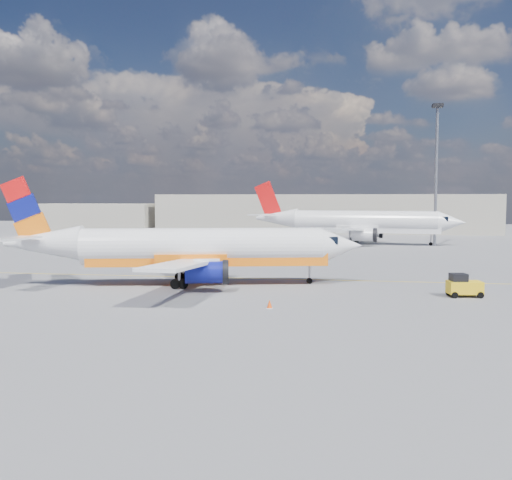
# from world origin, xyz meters

# --- Properties ---
(ground) EXTENTS (240.00, 240.00, 0.00)m
(ground) POSITION_xyz_m (0.00, 0.00, 0.00)
(ground) COLOR slate
(ground) RESTS_ON ground
(taxi_line) EXTENTS (70.00, 0.15, 0.01)m
(taxi_line) POSITION_xyz_m (0.00, 3.00, 0.01)
(taxi_line) COLOR yellow
(taxi_line) RESTS_ON ground
(terminal_main) EXTENTS (70.00, 14.00, 8.00)m
(terminal_main) POSITION_xyz_m (5.00, 75.00, 4.00)
(terminal_main) COLOR #B6AF9D
(terminal_main) RESTS_ON ground
(terminal_annex) EXTENTS (26.00, 10.00, 6.00)m
(terminal_annex) POSITION_xyz_m (-45.00, 72.00, 3.00)
(terminal_annex) COLOR #B6AF9D
(terminal_annex) RESTS_ON ground
(main_jet) EXTENTS (30.01, 23.10, 9.06)m
(main_jet) POSITION_xyz_m (-2.89, -1.55, 3.02)
(main_jet) COLOR white
(main_jet) RESTS_ON ground
(second_jet) EXTENTS (33.33, 25.95, 10.07)m
(second_jet) POSITION_xyz_m (11.67, 43.90, 3.36)
(second_jet) COLOR white
(second_jet) RESTS_ON ground
(gse_tug) EXTENTS (2.57, 1.81, 1.71)m
(gse_tug) POSITION_xyz_m (18.29, -4.07, 0.81)
(gse_tug) COLOR black
(gse_tug) RESTS_ON ground
(traffic_cone) EXTENTS (0.41, 0.41, 0.58)m
(traffic_cone) POSITION_xyz_m (4.88, -10.66, 0.28)
(traffic_cone) COLOR white
(traffic_cone) RESTS_ON ground
(floodlight_mast) EXTENTS (1.55, 1.55, 21.19)m
(floodlight_mast) POSITION_xyz_m (23.02, 41.78, 12.71)
(floodlight_mast) COLOR gray
(floodlight_mast) RESTS_ON ground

